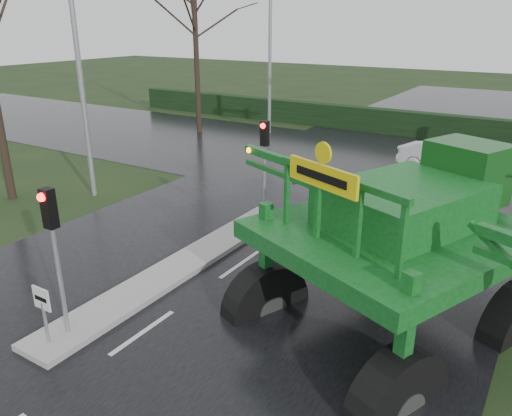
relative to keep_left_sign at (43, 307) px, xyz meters
The scene contains 13 objects.
ground 2.25m from the keep_left_sign, 49.10° to the left, with size 140.00×140.00×0.00m, color black.
road_main 11.62m from the keep_left_sign, 83.55° to the left, with size 14.00×80.00×0.02m, color black.
road_cross 17.58m from the keep_left_sign, 85.75° to the left, with size 80.00×12.00×0.02m, color black.
median_island 4.60m from the keep_left_sign, 90.00° to the left, with size 1.20×10.00×0.16m, color gray.
hedge_row 25.54m from the keep_left_sign, 87.08° to the left, with size 44.00×0.90×1.50m, color black.
keep_left_sign is the anchor object (origin of this frame).
traffic_signal_near 1.61m from the keep_left_sign, 90.00° to the left, with size 0.26×0.33×3.52m.
traffic_signal_mid 9.12m from the keep_left_sign, 90.00° to the left, with size 0.26×0.33×3.52m.
street_light_left_near 11.32m from the keep_left_sign, 132.59° to the left, with size 3.85×0.30×10.00m.
street_light_left_far 23.11m from the keep_left_sign, 107.78° to the left, with size 3.85×0.30×10.00m.
tree_left_far 23.30m from the keep_left_sign, 119.87° to the left, with size 7.70×7.70×13.26m.
crop_sprayer 5.53m from the keep_left_sign, 52.69° to the left, with size 9.57×7.73×5.75m.
white_sedan 18.61m from the keep_left_sign, 76.09° to the left, with size 1.63×4.69×1.54m, color white.
Camera 1 is at (7.31, -6.80, 6.68)m, focal length 35.00 mm.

